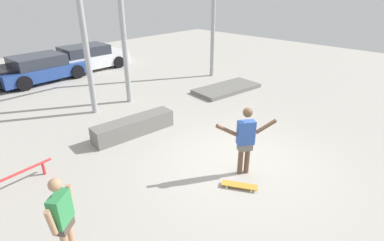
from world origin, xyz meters
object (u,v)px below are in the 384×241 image
Objects in this scene: parked_car_white at (88,58)px; bystander at (62,216)px; skateboarder at (246,138)px; manual_pad at (227,88)px; skateboard at (240,185)px; grind_box at (134,126)px; parked_car_blue at (41,68)px.

parked_car_white is 12.84m from bystander.
skateboarder is 4.22m from bystander.
parked_car_white is (-2.43, 7.61, 0.56)m from manual_pad.
grind_box is at bearing 151.94° from skateboard.
bystander reaches higher than parked_car_blue.
manual_pad is 0.73× the size of parked_car_blue.
skateboarder is 0.58× the size of manual_pad.
skateboard is 11.86m from parked_car_blue.
parked_car_blue reaches higher than grind_box.
skateboarder is at bearing -91.54° from parked_car_blue.
skateboard is at bearing -140.02° from manual_pad.
skateboarder is 0.41× the size of parked_car_white.
parked_car_white reaches higher than grind_box.
skateboarder is at bearing 134.16° from bystander.
manual_pad is (4.78, 4.18, -0.90)m from skateboarder.
parked_car_white is at bearing 137.92° from skateboard.
skateboarder is 1.11m from skateboard.
skateboarder reaches higher than manual_pad.
parked_car_white is (2.34, 11.79, -0.34)m from skateboarder.
manual_pad is at bearing -58.48° from parked_car_blue.
bystander is (-6.50, -11.07, 0.24)m from parked_car_white.
skateboard is 3.99m from grind_box.
bystander is at bearing -140.14° from grind_box.
grind_box is 8.62m from parked_car_white.
bystander reaches higher than grind_box.
skateboarder is 11.55m from parked_car_blue.
manual_pad is at bearing -71.96° from parked_car_white.
manual_pad is 8.91m from parked_car_blue.
grind_box is 1.63× the size of bystander.
parked_car_blue is at bearing 149.71° from skateboard.
grind_box is at bearing -95.40° from parked_car_blue.
skateboarder reaches higher than bystander.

